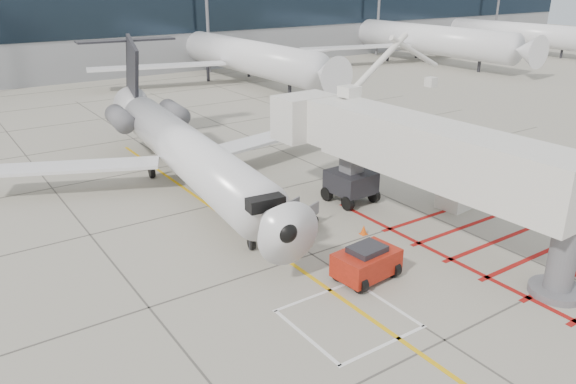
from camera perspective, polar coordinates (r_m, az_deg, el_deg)
ground_plane at (r=23.80m, az=8.28°, el=-9.98°), size 260.00×260.00×0.00m
regional_jet at (r=31.73m, az=-9.22°, el=5.80°), size 27.05×32.57×7.90m
jet_bridge at (r=27.55m, az=15.07°, el=2.65°), size 9.70×19.37×7.62m
pushback_tug at (r=24.37m, az=7.98°, el=-7.00°), size 2.90×1.97×1.61m
baggage_cart at (r=28.92m, az=0.99°, el=-2.40°), size 2.40×1.96×1.31m
ground_power_unit at (r=32.92m, az=17.13°, el=0.32°), size 2.73×1.77×2.05m
cone_nose at (r=28.28m, az=-3.99°, el=-3.90°), size 0.38×0.38×0.52m
cone_side at (r=28.55m, az=7.70°, el=-3.83°), size 0.36×0.36×0.50m
terminal_building at (r=88.26m, az=-19.16°, el=16.73°), size 180.00×28.00×14.00m
terminal_glass_band at (r=74.81m, az=-16.12°, el=17.20°), size 180.00×0.10×6.00m
bg_aircraft_c at (r=69.77m, az=-5.40°, el=15.82°), size 34.64×38.49×11.55m
bg_aircraft_d at (r=88.43m, az=12.77°, el=16.78°), size 36.75×40.83×12.25m
bg_aircraft_e at (r=105.24m, az=21.26°, el=16.16°), size 32.54×36.15×10.85m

